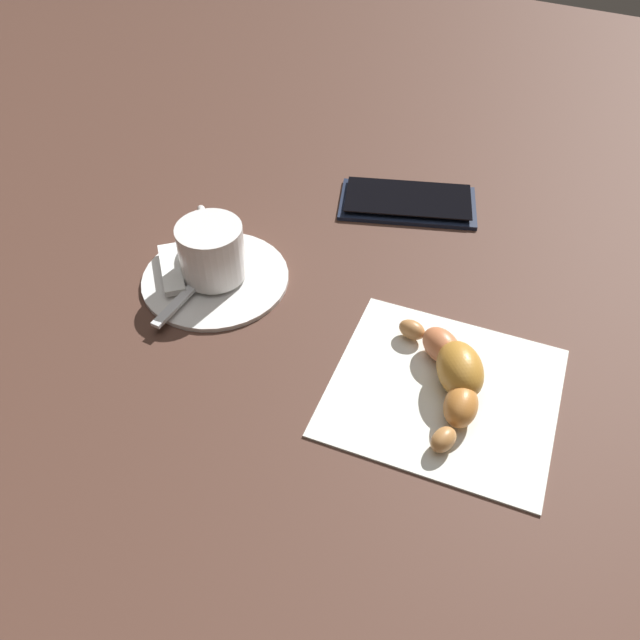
# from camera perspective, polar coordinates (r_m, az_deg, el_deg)

# --- Properties ---
(ground_plane) EXTENTS (1.80, 1.80, 0.00)m
(ground_plane) POSITION_cam_1_polar(r_m,az_deg,el_deg) (0.57, 0.01, -1.00)
(ground_plane) COLOR #4A2E24
(saucer) EXTENTS (0.14, 0.14, 0.01)m
(saucer) POSITION_cam_1_polar(r_m,az_deg,el_deg) (0.63, -9.22, 3.80)
(saucer) COLOR white
(saucer) RESTS_ON ground
(espresso_cup) EXTENTS (0.07, 0.08, 0.05)m
(espresso_cup) POSITION_cam_1_polar(r_m,az_deg,el_deg) (0.61, -9.58, 6.15)
(espresso_cup) COLOR white
(espresso_cup) RESTS_ON saucer
(teaspoon) EXTENTS (0.02, 0.13, 0.01)m
(teaspoon) POSITION_cam_1_polar(r_m,az_deg,el_deg) (0.63, -9.67, 4.52)
(teaspoon) COLOR silver
(teaspoon) RESTS_ON saucer
(sugar_packet) EXTENTS (0.06, 0.07, 0.01)m
(sugar_packet) POSITION_cam_1_polar(r_m,az_deg,el_deg) (0.63, -12.86, 4.55)
(sugar_packet) COLOR white
(sugar_packet) RESTS_ON saucer
(napkin) EXTENTS (0.19, 0.18, 0.00)m
(napkin) POSITION_cam_1_polar(r_m,az_deg,el_deg) (0.54, 10.85, -6.14)
(napkin) COLOR silver
(napkin) RESTS_ON ground
(croissant) EXTENTS (0.10, 0.12, 0.04)m
(croissant) POSITION_cam_1_polar(r_m,az_deg,el_deg) (0.53, 11.66, -4.56)
(croissant) COLOR #B47840
(croissant) RESTS_ON napkin
(cell_phone) EXTENTS (0.16, 0.12, 0.01)m
(cell_phone) POSITION_cam_1_polar(r_m,az_deg,el_deg) (0.72, 7.86, 10.29)
(cell_phone) COLOR #151D30
(cell_phone) RESTS_ON ground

